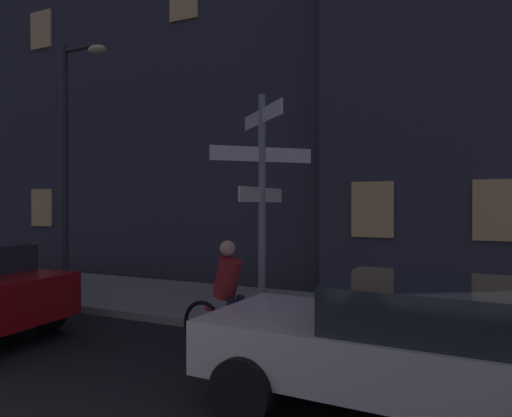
{
  "coord_description": "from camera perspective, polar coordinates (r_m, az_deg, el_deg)",
  "views": [
    {
      "loc": [
        3.71,
        -1.56,
        2.12
      ],
      "look_at": [
        0.35,
        5.59,
        2.04
      ],
      "focal_mm": 32.77,
      "sensor_mm": 36.0,
      "label": 1
    }
  ],
  "objects": [
    {
      "name": "car_near_right",
      "position": [
        5.07,
        17.35,
        -15.45
      ],
      "size": [
        4.05,
        2.08,
        1.36
      ],
      "color": "beige",
      "rests_on": "ground_plane"
    },
    {
      "name": "cyclist",
      "position": [
        6.61,
        -3.14,
        -11.41
      ],
      "size": [
        1.81,
        0.38,
        1.61
      ],
      "color": "black",
      "rests_on": "ground_plane"
    },
    {
      "name": "street_lamp",
      "position": [
        11.22,
        -21.79,
        7.09
      ],
      "size": [
        1.28,
        0.28,
        5.53
      ],
      "color": "#2D2D30",
      "rests_on": "sidewalk_kerb"
    },
    {
      "name": "sidewalk_kerb",
      "position": [
        9.36,
        1.26,
        -12.08
      ],
      "size": [
        40.0,
        3.28,
        0.14
      ],
      "primitive_type": "cube",
      "color": "gray",
      "rests_on": "ground_plane"
    },
    {
      "name": "signpost",
      "position": [
        7.71,
        0.73,
        2.6
      ],
      "size": [
        1.27,
        1.65,
        3.78
      ],
      "color": "gray",
      "rests_on": "sidewalk_kerb"
    }
  ]
}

